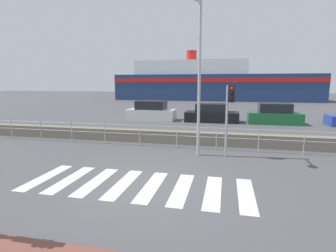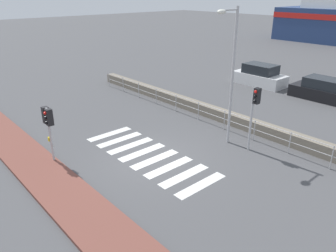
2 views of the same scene
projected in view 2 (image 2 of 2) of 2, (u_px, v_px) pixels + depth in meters
ground_plane at (153, 158)px, 14.22m from camera, size 160.00×160.00×0.00m
sidewalk_brick at (64, 193)px, 11.68m from camera, size 24.00×1.80×0.12m
crosswalk at (148, 156)px, 14.43m from camera, size 6.75×2.40×0.01m
seawall at (234, 120)px, 17.58m from camera, size 24.56×0.55×0.63m
harbor_fence at (224, 117)px, 16.90m from camera, size 22.15×0.04×1.05m
traffic_light_near at (48, 121)px, 13.17m from camera, size 0.58×0.41×2.43m
traffic_light_far at (254, 105)px, 14.08m from camera, size 0.34×0.32×2.94m
streetlamp at (230, 63)px, 14.12m from camera, size 0.32×1.28×6.17m
parked_car_white at (260, 76)px, 25.00m from camera, size 3.95×1.82×1.58m
parked_car_black at (324, 91)px, 21.61m from camera, size 4.14×1.82×1.44m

